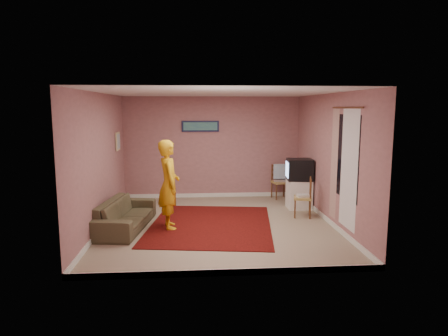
{
  "coord_description": "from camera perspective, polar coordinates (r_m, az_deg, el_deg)",
  "views": [
    {
      "loc": [
        -0.45,
        -7.74,
        2.32
      ],
      "look_at": [
        0.17,
        0.6,
        1.05
      ],
      "focal_mm": 32.0,
      "sensor_mm": 36.0,
      "label": 1
    }
  ],
  "objects": [
    {
      "name": "sofa",
      "position": [
        7.97,
        -13.92,
        -6.46
      ],
      "size": [
        1.0,
        2.0,
        0.56
      ],
      "primitive_type": "imported",
      "rotation": [
        0.0,
        0.0,
        1.43
      ],
      "color": "#4B432E",
      "rests_on": "ground"
    },
    {
      "name": "area_rug",
      "position": [
        8.04,
        -1.89,
        -8.08
      ],
      "size": [
        2.73,
        3.23,
        0.02
      ],
      "primitive_type": "cube",
      "rotation": [
        0.0,
        0.0,
        -0.13
      ],
      "color": "black",
      "rests_on": "ground"
    },
    {
      "name": "ground",
      "position": [
        8.09,
        -0.87,
        -8.03
      ],
      "size": [
        5.0,
        5.0,
        0.0
      ],
      "primitive_type": "plane",
      "color": "gray",
      "rests_on": "ground"
    },
    {
      "name": "baseboard_left",
      "position": [
        8.26,
        -16.72,
        -7.69
      ],
      "size": [
        0.02,
        5.0,
        0.1
      ],
      "primitive_type": "cube",
      "color": "white",
      "rests_on": "ground"
    },
    {
      "name": "person",
      "position": [
        7.73,
        -7.88,
        -2.35
      ],
      "size": [
        0.53,
        0.7,
        1.72
      ],
      "primitive_type": "imported",
      "rotation": [
        0.0,
        0.0,
        1.77
      ],
      "color": "gold",
      "rests_on": "ground"
    },
    {
      "name": "wall_front",
      "position": [
        5.36,
        0.65,
        -2.33
      ],
      "size": [
        4.5,
        0.02,
        2.6
      ],
      "primitive_type": "cube",
      "color": "#AA6F73",
      "rests_on": "ground"
    },
    {
      "name": "ceiling",
      "position": [
        7.76,
        -0.92,
        10.7
      ],
      "size": [
        4.5,
        5.0,
        0.02
      ],
      "primitive_type": "cube",
      "color": "silver",
      "rests_on": "wall_back"
    },
    {
      "name": "game_console",
      "position": [
        8.69,
        11.19,
        -3.89
      ],
      "size": [
        0.27,
        0.21,
        0.05
      ],
      "primitive_type": "cube",
      "rotation": [
        0.0,
        0.0,
        0.14
      ],
      "color": "silver",
      "rests_on": "chair_b"
    },
    {
      "name": "wall_back",
      "position": [
        10.3,
        -1.7,
        2.94
      ],
      "size": [
        4.5,
        0.02,
        2.6
      ],
      "primitive_type": "cube",
      "color": "#AA6F73",
      "rests_on": "ground"
    },
    {
      "name": "wall_right",
      "position": [
        8.26,
        14.89,
        1.24
      ],
      "size": [
        0.02,
        5.0,
        2.6
      ],
      "primitive_type": "cube",
      "color": "#AA6F73",
      "rests_on": "ground"
    },
    {
      "name": "blue_throw",
      "position": [
        10.3,
        8.08,
        -0.48
      ],
      "size": [
        0.36,
        0.04,
        0.38
      ],
      "primitive_type": "cube",
      "color": "#8BC1E4",
      "rests_on": "chair_a"
    },
    {
      "name": "baseboard_right",
      "position": [
        8.5,
        14.5,
        -7.14
      ],
      "size": [
        0.02,
        5.0,
        0.1
      ],
      "primitive_type": "cube",
      "color": "white",
      "rests_on": "ground"
    },
    {
      "name": "tv_cabinet",
      "position": [
        9.42,
        10.65,
        -3.69
      ],
      "size": [
        0.52,
        0.48,
        0.67
      ],
      "primitive_type": "cube",
      "color": "white",
      "rests_on": "ground"
    },
    {
      "name": "crt_tv",
      "position": [
        9.32,
        10.72,
        -0.21
      ],
      "size": [
        0.62,
        0.56,
        0.49
      ],
      "rotation": [
        0.0,
        0.0,
        -0.09
      ],
      "color": "black",
      "rests_on": "tv_cabinet"
    },
    {
      "name": "baseboard_back",
      "position": [
        10.49,
        -1.67,
        -3.88
      ],
      "size": [
        4.5,
        0.02,
        0.1
      ],
      "primitive_type": "cube",
      "color": "white",
      "rests_on": "ground"
    },
    {
      "name": "curtain_rod",
      "position": [
        7.33,
        17.13,
        8.26
      ],
      "size": [
        0.02,
        1.4,
        0.02
      ],
      "primitive_type": "cylinder",
      "rotation": [
        1.57,
        0.0,
        0.0
      ],
      "color": "brown",
      "rests_on": "wall_right"
    },
    {
      "name": "window",
      "position": [
        7.4,
        17.15,
        1.5
      ],
      "size": [
        0.01,
        1.1,
        1.5
      ],
      "primitive_type": "cube",
      "color": "black",
      "rests_on": "wall_right"
    },
    {
      "name": "picture_back",
      "position": [
        10.22,
        -3.39,
        5.97
      ],
      "size": [
        0.95,
        0.04,
        0.28
      ],
      "color": "#131535",
      "rests_on": "wall_back"
    },
    {
      "name": "chair_a",
      "position": [
        10.33,
        8.06,
        -1.42
      ],
      "size": [
        0.46,
        0.44,
        0.48
      ],
      "rotation": [
        0.0,
        0.0,
        0.19
      ],
      "color": "#AC8153",
      "rests_on": "ground"
    },
    {
      "name": "baseboard_front",
      "position": [
        5.73,
        0.62,
        -14.67
      ],
      "size": [
        4.5,
        0.02,
        0.1
      ],
      "primitive_type": "cube",
      "color": "white",
      "rests_on": "ground"
    },
    {
      "name": "picture_left",
      "position": [
        9.54,
        -14.92,
        3.71
      ],
      "size": [
        0.04,
        0.38,
        0.42
      ],
      "color": "beige",
      "rests_on": "wall_left"
    },
    {
      "name": "wall_left",
      "position": [
        8.01,
        -17.18,
        0.93
      ],
      "size": [
        0.02,
        5.0,
        2.6
      ],
      "primitive_type": "cube",
      "color": "#AA6F73",
      "rests_on": "ground"
    },
    {
      "name": "curtain_sheer",
      "position": [
        7.28,
        17.41,
        -0.21
      ],
      "size": [
        0.01,
        0.75,
        2.1
      ],
      "primitive_type": "cube",
      "color": "white",
      "rests_on": "wall_right"
    },
    {
      "name": "curtain_floral",
      "position": [
        7.93,
        15.46,
        0.56
      ],
      "size": [
        0.01,
        0.35,
        2.1
      ],
      "primitive_type": "cube",
      "color": "beige",
      "rests_on": "wall_right"
    },
    {
      "name": "dvd_player",
      "position": [
        10.34,
        8.05,
        -1.75
      ],
      "size": [
        0.36,
        0.3,
        0.05
      ],
      "primitive_type": "cube",
      "rotation": [
        0.0,
        0.0,
        -0.25
      ],
      "color": "#A8A8AD",
      "rests_on": "chair_a"
    },
    {
      "name": "chair_b",
      "position": [
        8.68,
        11.2,
        -3.51
      ],
      "size": [
        0.45,
        0.47,
        0.46
      ],
      "rotation": [
        0.0,
        0.0,
        -1.83
      ],
      "color": "#AC8153",
      "rests_on": "ground"
    }
  ]
}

